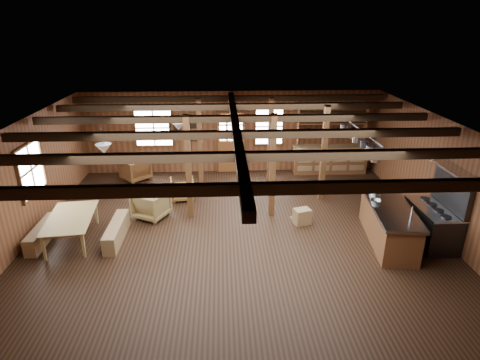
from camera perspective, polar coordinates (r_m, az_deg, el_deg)
The scene contains 22 objects.
room at distance 9.52m, azimuth -0.57°, elevation -0.17°, with size 10.04×9.04×2.84m.
ceiling_joists at distance 9.29m, azimuth -0.64°, elevation 7.58°, with size 9.80×8.82×0.18m.
timber_posts at distance 11.50m, azimuth 1.63°, elevation 3.72°, with size 3.95×2.35×2.80m.
back_door at distance 13.89m, azimuth -1.27°, elevation 4.66°, with size 1.02×0.08×2.15m.
window_back_left at distance 13.89m, azimuth -12.17°, elevation 7.26°, with size 1.32×0.06×1.32m.
window_back_right at distance 13.80m, azimuth 4.16°, elevation 7.60°, with size 1.02×0.06×1.32m.
window_left at distance 10.94m, azimuth -27.63°, elevation 1.33°, with size 0.14×1.24×1.32m.
notice_boards at distance 13.74m, azimuth -7.61°, elevation 7.57°, with size 1.08×0.03×0.90m.
back_counter at distance 14.23m, azimuth 12.61°, elevation 3.37°, with size 2.55×0.60×2.45m.
pendant_lamps at distance 10.37m, azimuth -13.40°, elevation 6.04°, with size 1.86×2.36×0.66m.
pot_rack at distance 10.05m, azimuth 16.68°, elevation 5.48°, with size 0.40×3.00×0.41m.
kitchen_island at distance 10.19m, azimuth 20.36°, elevation -5.78°, with size 1.17×2.59×1.20m.
step_stool at distance 10.61m, azimuth 8.80°, elevation -5.13°, with size 0.46×0.33×0.41m, color brown.
commercial_range at distance 10.50m, azimuth 25.96°, elevation -4.96°, with size 0.80×1.55×1.92m.
dining_table at distance 10.44m, azimuth -22.57°, elevation -6.43°, with size 1.81×1.01×0.64m, color #9C8047.
bench_wall at distance 10.77m, azimuth -26.27°, elevation -6.86°, with size 0.28×1.51×0.41m, color brown.
bench_aisle at distance 10.18m, azimuth -17.15°, elevation -7.02°, with size 0.30×1.59×0.44m, color brown.
armchair_a at distance 13.73m, azimuth -14.69°, elevation 1.49°, with size 0.79×0.82×0.74m, color brown.
armchair_b at distance 11.98m, azimuth -8.20°, elevation -1.27°, with size 0.68×0.70×0.64m, color brown.
armchair_c at distance 11.00m, azimuth -12.46°, elevation -3.41°, with size 0.80×0.82×0.75m, color olive.
counter_pot at distance 10.69m, azimuth 18.71°, elevation -1.04°, with size 0.28×0.28×0.17m, color #B5B7BC.
bowl at distance 10.04m, azimuth 18.67°, elevation -2.85°, with size 0.26×0.26×0.06m, color silver.
Camera 1 is at (-0.33, -8.83, 4.94)m, focal length 30.00 mm.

